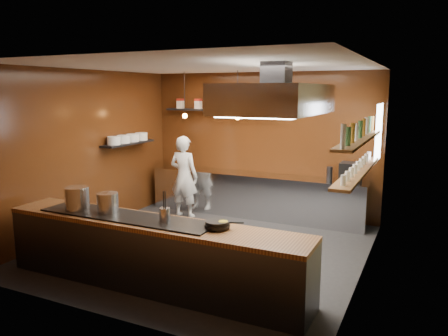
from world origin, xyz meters
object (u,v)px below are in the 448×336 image
Objects in this scene: stockpot_small at (108,203)px; chef at (184,177)px; extractor_hood at (276,99)px; espresso_machine at (351,173)px; stockpot_large at (77,198)px.

chef is at bearing 100.87° from stockpot_small.
chef is (-0.59, 3.06, -0.22)m from stockpot_small.
extractor_hood is 5.25× the size of espresso_machine.
extractor_hood is at bearing 26.60° from stockpot_large.
espresso_machine is 0.22× the size of chef.
stockpot_small is at bearing -150.12° from extractor_hood.
espresso_machine is at bearing 50.25° from stockpot_large.
chef reaches higher than stockpot_large.
espresso_machine is at bearing 75.70° from extractor_hood.
stockpot_small is at bearing 10.54° from stockpot_large.
chef is (-2.62, 1.89, -1.65)m from extractor_hood.
chef is at bearing 144.19° from extractor_hood.
chef is at bearing -168.19° from espresso_machine.
espresso_machine is (3.15, 3.79, -0.02)m from stockpot_large.
stockpot_small is 3.12m from chef.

